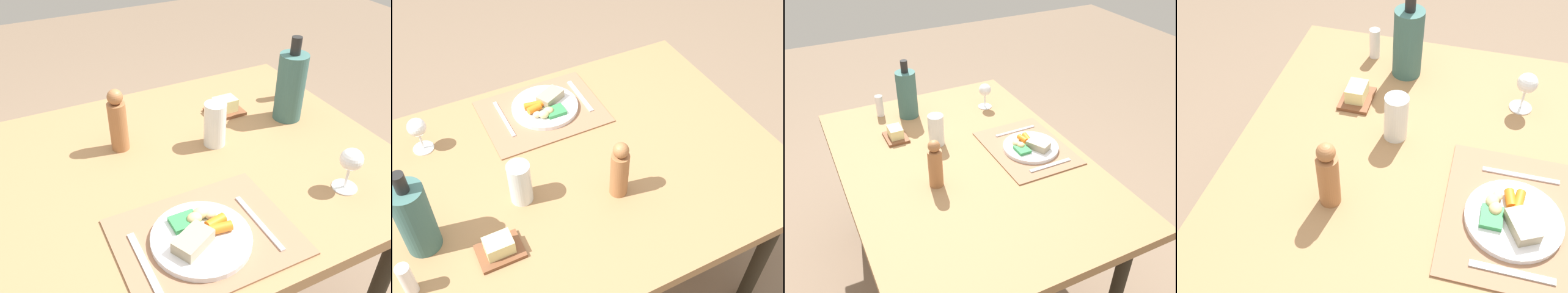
{
  "view_description": "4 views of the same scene",
  "coord_description": "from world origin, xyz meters",
  "views": [
    {
      "loc": [
        -0.37,
        -0.94,
        1.53
      ],
      "look_at": [
        0.06,
        -0.08,
        0.86
      ],
      "focal_mm": 38.68,
      "sensor_mm": 36.0,
      "label": 1
    },
    {
      "loc": [
        0.44,
        1.0,
        1.92
      ],
      "look_at": [
        -0.06,
        0.02,
        0.83
      ],
      "focal_mm": 43.86,
      "sensor_mm": 36.0,
      "label": 2
    },
    {
      "loc": [
        -1.37,
        0.6,
        1.81
      ],
      "look_at": [
        0.05,
        -0.1,
        0.76
      ],
      "focal_mm": 38.85,
      "sensor_mm": 36.0,
      "label": 3
    },
    {
      "loc": [
        -0.81,
        -0.14,
        1.76
      ],
      "look_at": [
        0.08,
        0.09,
        0.8
      ],
      "focal_mm": 43.46,
      "sensor_mm": 36.0,
      "label": 4
    }
  ],
  "objects": [
    {
      "name": "knife",
      "position": [
        0.12,
        -0.32,
        0.75
      ],
      "size": [
        0.01,
        0.21,
        0.0
      ],
      "primitive_type": "cube",
      "rotation": [
        0.0,
        0.0,
        0.01
      ],
      "color": "silver",
      "rests_on": "placemat"
    },
    {
      "name": "placemat",
      "position": [
        -0.02,
        -0.3,
        0.75
      ],
      "size": [
        0.44,
        0.34,
        0.01
      ],
      "primitive_type": "cube",
      "color": "#92664A",
      "rests_on": "dining_table"
    },
    {
      "name": "pepper_mill",
      "position": [
        -0.09,
        0.17,
        0.84
      ],
      "size": [
        0.06,
        0.06,
        0.21
      ],
      "color": "#9E653D",
      "rests_on": "dining_table"
    },
    {
      "name": "dinner_plate",
      "position": [
        -0.04,
        -0.31,
        0.76
      ],
      "size": [
        0.25,
        0.25,
        0.05
      ],
      "color": "silver",
      "rests_on": "placemat"
    },
    {
      "name": "wine_glass",
      "position": [
        0.42,
        -0.31,
        0.84
      ],
      "size": [
        0.07,
        0.07,
        0.13
      ],
      "color": "white",
      "rests_on": "dining_table"
    },
    {
      "name": "cooler_bottle",
      "position": [
        0.51,
        0.09,
        0.87
      ],
      "size": [
        0.1,
        0.1,
        0.3
      ],
      "color": "#37605B",
      "rests_on": "dining_table"
    },
    {
      "name": "fork",
      "position": [
        -0.19,
        -0.31,
        0.75
      ],
      "size": [
        0.02,
        0.2,
        0.0
      ],
      "primitive_type": "cube",
      "rotation": [
        0.0,
        0.0,
        -0.0
      ],
      "color": "silver",
      "rests_on": "placemat"
    },
    {
      "name": "water_tumbler",
      "position": [
        0.19,
        0.05,
        0.81
      ],
      "size": [
        0.07,
        0.07,
        0.15
      ],
      "color": "silver",
      "rests_on": "dining_table"
    },
    {
      "name": "dining_table",
      "position": [
        0.0,
        0.0,
        0.67
      ],
      "size": [
        1.42,
        1.02,
        0.74
      ],
      "color": "#976E47",
      "rests_on": "ground_plane"
    },
    {
      "name": "salt_shaker",
      "position": [
        0.57,
        0.22,
        0.8
      ],
      "size": [
        0.04,
        0.04,
        0.11
      ],
      "primitive_type": "cylinder",
      "color": "white",
      "rests_on": "dining_table"
    },
    {
      "name": "butter_dish",
      "position": [
        0.32,
        0.21,
        0.77
      ],
      "size": [
        0.13,
        0.1,
        0.06
      ],
      "color": "brown",
      "rests_on": "dining_table"
    }
  ]
}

